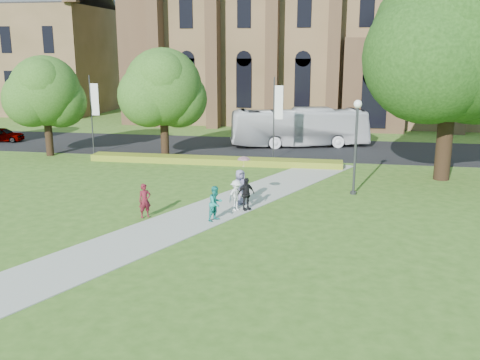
% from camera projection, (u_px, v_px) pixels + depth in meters
% --- Properties ---
extents(ground, '(160.00, 160.00, 0.00)m').
position_uv_depth(ground, '(194.00, 223.00, 24.96)').
color(ground, '#365C1B').
rests_on(ground, ground).
extents(road, '(160.00, 10.00, 0.02)m').
position_uv_depth(road, '(256.00, 148.00, 44.09)').
color(road, black).
rests_on(road, ground).
extents(footpath, '(15.58, 28.54, 0.04)m').
position_uv_depth(footpath, '(199.00, 216.00, 25.91)').
color(footpath, '#B2B2A8').
rests_on(footpath, ground).
extents(flower_hedge, '(18.00, 1.40, 0.45)m').
position_uv_depth(flower_hedge, '(214.00, 160.00, 37.87)').
color(flower_hedge, '#AD9722').
rests_on(flower_hedge, ground).
extents(cathedral, '(52.60, 18.25, 28.00)m').
position_uv_depth(cathedral, '(373.00, 2.00, 58.22)').
color(cathedral, brown).
rests_on(cathedral, ground).
extents(building_west, '(22.00, 14.00, 18.30)m').
position_uv_depth(building_west, '(19.00, 39.00, 68.67)').
color(building_west, brown).
rests_on(building_west, ground).
extents(streetlamp, '(0.44, 0.44, 5.24)m').
position_uv_depth(streetlamp, '(356.00, 136.00, 29.14)').
color(streetlamp, '#38383D').
rests_on(streetlamp, ground).
extents(large_tree, '(9.60, 9.60, 13.20)m').
position_uv_depth(large_tree, '(454.00, 41.00, 31.32)').
color(large_tree, '#332114').
rests_on(large_tree, ground).
extents(street_tree_0, '(5.20, 5.20, 7.50)m').
position_uv_depth(street_tree_0, '(45.00, 91.00, 39.71)').
color(street_tree_0, '#332114').
rests_on(street_tree_0, ground).
extents(street_tree_1, '(5.60, 5.60, 8.05)m').
position_uv_depth(street_tree_1, '(163.00, 87.00, 38.60)').
color(street_tree_1, '#332114').
rests_on(street_tree_1, ground).
extents(banner_pole_0, '(0.70, 0.10, 6.00)m').
position_uv_depth(banner_pole_0, '(275.00, 114.00, 38.34)').
color(banner_pole_0, '#38383D').
rests_on(banner_pole_0, ground).
extents(banner_pole_1, '(0.70, 0.10, 6.00)m').
position_uv_depth(banner_pole_1, '(93.00, 110.00, 40.69)').
color(banner_pole_1, '#38383D').
rests_on(banner_pole_1, ground).
extents(tour_coach, '(11.71, 5.53, 3.18)m').
position_uv_depth(tour_coach, '(299.00, 127.00, 44.38)').
color(tour_coach, silver).
rests_on(tour_coach, road).
extents(car_0, '(3.82, 1.93, 1.25)m').
position_uv_depth(car_0, '(2.00, 134.00, 46.82)').
color(car_0, gray).
rests_on(car_0, road).
extents(pedestrian_0, '(0.72, 0.68, 1.65)m').
position_uv_depth(pedestrian_0, '(145.00, 201.00, 25.45)').
color(pedestrian_0, '#5B151F').
rests_on(pedestrian_0, footpath).
extents(pedestrian_1, '(0.95, 1.02, 1.67)m').
position_uv_depth(pedestrian_1, '(216.00, 203.00, 24.95)').
color(pedestrian_1, teal).
rests_on(pedestrian_1, footpath).
extents(pedestrian_2, '(1.04, 1.15, 1.54)m').
position_uv_depth(pedestrian_2, '(236.00, 195.00, 26.58)').
color(pedestrian_2, silver).
rests_on(pedestrian_2, footpath).
extents(pedestrian_3, '(1.00, 0.93, 1.65)m').
position_uv_depth(pedestrian_3, '(246.00, 194.00, 26.63)').
color(pedestrian_3, black).
rests_on(pedestrian_3, footpath).
extents(pedestrian_4, '(1.05, 1.03, 1.82)m').
position_uv_depth(pedestrian_4, '(240.00, 187.00, 27.67)').
color(pedestrian_4, slate).
rests_on(pedestrian_4, footpath).
extents(parasol, '(0.89, 0.89, 0.59)m').
position_uv_depth(parasol, '(244.00, 164.00, 27.45)').
color(parasol, '#C98E9A').
rests_on(parasol, pedestrian_4).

